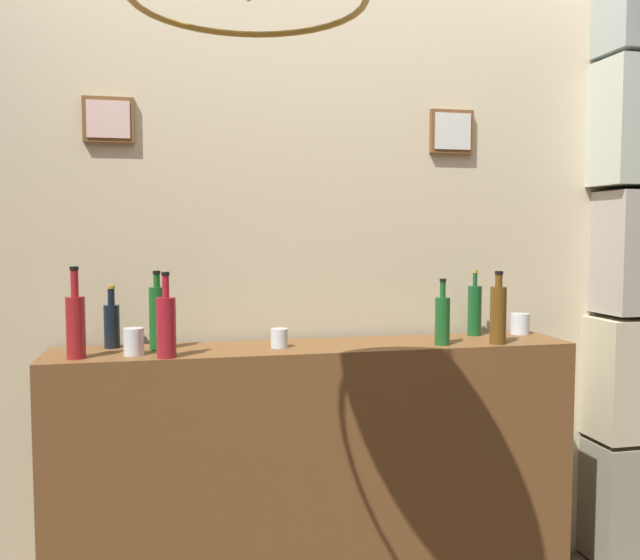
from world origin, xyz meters
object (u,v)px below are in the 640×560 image
liquor_bottle_gin (157,317)px  liquor_bottle_rye (498,313)px  liquor_bottle_vodka (475,310)px  liquor_bottle_scotch (442,319)px  liquor_bottle_tequila (76,324)px  glass_tumbler_shot (520,324)px  glass_tumbler_rocks (134,342)px  liquor_bottle_brandy (166,325)px  glass_tumbler_highball (279,338)px  liquor_bottle_bourbon (112,324)px

liquor_bottle_gin → liquor_bottle_rye: size_ratio=1.03×
liquor_bottle_vodka → liquor_bottle_scotch: size_ratio=1.08×
liquor_bottle_vodka → liquor_bottle_tequila: 1.54m
liquor_bottle_scotch → glass_tumbler_shot: 0.46m
liquor_bottle_scotch → liquor_bottle_gin: liquor_bottle_gin is taller
glass_tumbler_shot → liquor_bottle_tequila: bearing=-174.3°
liquor_bottle_gin → glass_tumbler_rocks: 0.14m
liquor_bottle_tequila → liquor_bottle_rye: bearing=-1.2°
liquor_bottle_gin → liquor_bottle_rye: bearing=-6.7°
liquor_bottle_vodka → liquor_bottle_brandy: 1.26m
liquor_bottle_brandy → glass_tumbler_rocks: 0.15m
liquor_bottle_brandy → glass_tumbler_highball: bearing=15.8°
liquor_bottle_brandy → glass_tumbler_highball: liquor_bottle_brandy is taller
liquor_bottle_brandy → glass_tumbler_shot: liquor_bottle_brandy is taller
liquor_bottle_vodka → liquor_bottle_rye: bearing=-91.5°
liquor_bottle_bourbon → glass_tumbler_rocks: (0.09, -0.17, -0.04)m
liquor_bottle_tequila → glass_tumbler_rocks: 0.20m
liquor_bottle_bourbon → glass_tumbler_highball: 0.62m
glass_tumbler_shot → liquor_bottle_vodka: bearing=177.9°
liquor_bottle_vodka → liquor_bottle_brandy: size_ratio=0.93×
liquor_bottle_scotch → glass_tumbler_rocks: liquor_bottle_scotch is taller
liquor_bottle_gin → glass_tumbler_rocks: size_ratio=3.05×
liquor_bottle_gin → glass_tumbler_shot: 1.47m
liquor_bottle_brandy → glass_tumbler_highball: (0.40, 0.11, -0.08)m
liquor_bottle_tequila → liquor_bottle_vodka: bearing=6.8°
liquor_bottle_brandy → liquor_bottle_rye: bearing=0.7°
liquor_bottle_vodka → liquor_bottle_bourbon: size_ratio=1.17×
liquor_bottle_rye → glass_tumbler_rocks: bearing=177.6°
liquor_bottle_scotch → liquor_bottle_brandy: liquor_bottle_brandy is taller
liquor_bottle_scotch → liquor_bottle_tequila: liquor_bottle_tequila is taller
liquor_bottle_rye → glass_tumbler_shot: (0.21, 0.21, -0.07)m
liquor_bottle_scotch → liquor_bottle_bourbon: bearing=170.7°
liquor_bottle_gin → glass_tumbler_rocks: liquor_bottle_gin is taller
liquor_bottle_tequila → glass_tumbler_shot: bearing=5.7°
liquor_bottle_scotch → glass_tumbler_highball: 0.62m
liquor_bottle_vodka → liquor_bottle_rye: liquor_bottle_rye is taller
liquor_bottle_rye → glass_tumbler_shot: size_ratio=3.23×
liquor_bottle_brandy → liquor_bottle_vodka: bearing=10.6°
liquor_bottle_rye → liquor_bottle_brandy: bearing=-179.3°
liquor_bottle_vodka → liquor_bottle_scotch: 0.29m
liquor_bottle_scotch → liquor_bottle_bourbon: 1.23m
liquor_bottle_bourbon → liquor_bottle_rye: liquor_bottle_rye is taller
liquor_bottle_rye → liquor_bottle_bourbon: bearing=171.1°
glass_tumbler_highball → glass_tumbler_shot: (1.03, 0.11, 0.01)m
liquor_bottle_brandy → liquor_bottle_rye: size_ratio=1.05×
liquor_bottle_bourbon → liquor_bottle_tequila: bearing=-117.3°
liquor_bottle_gin → liquor_bottle_rye: liquor_bottle_gin is taller
glass_tumbler_shot → glass_tumbler_rocks: bearing=-174.4°
liquor_bottle_brandy → glass_tumbler_rocks: liquor_bottle_brandy is taller
liquor_bottle_scotch → liquor_bottle_tequila: (-1.31, 0.01, 0.02)m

